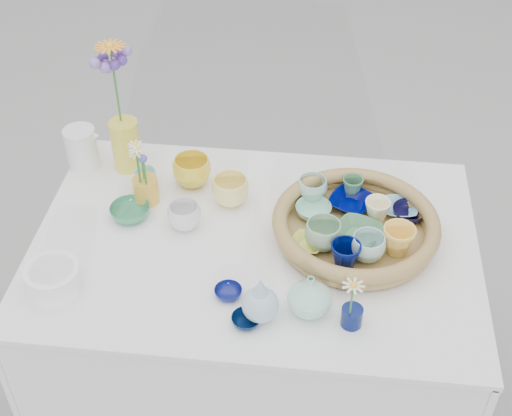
# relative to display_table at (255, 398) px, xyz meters

# --- Properties ---
(ground) EXTENTS (80.00, 80.00, 0.00)m
(ground) POSITION_rel_display_table_xyz_m (0.00, 0.00, 0.00)
(ground) COLOR gray
(display_table) EXTENTS (1.26, 0.86, 0.77)m
(display_table) POSITION_rel_display_table_xyz_m (0.00, 0.00, 0.00)
(display_table) COLOR white
(display_table) RESTS_ON ground
(wicker_tray) EXTENTS (0.47, 0.47, 0.08)m
(wicker_tray) POSITION_rel_display_table_xyz_m (0.28, 0.05, 0.80)
(wicker_tray) COLOR olive
(wicker_tray) RESTS_ON display_table
(tray_ceramic_0) EXTENTS (0.17, 0.17, 0.03)m
(tray_ceramic_0) POSITION_rel_display_table_xyz_m (0.27, 0.16, 0.80)
(tray_ceramic_0) COLOR #000559
(tray_ceramic_0) RESTS_ON wicker_tray
(tray_ceramic_1) EXTENTS (0.11, 0.11, 0.03)m
(tray_ceramic_1) POSITION_rel_display_table_xyz_m (0.44, 0.13, 0.80)
(tray_ceramic_1) COLOR black
(tray_ceramic_1) RESTS_ON wicker_tray
(tray_ceramic_2) EXTENTS (0.10, 0.10, 0.08)m
(tray_ceramic_2) POSITION_rel_display_table_xyz_m (0.39, -0.02, 0.83)
(tray_ceramic_2) COLOR #FFD05A
(tray_ceramic_2) RESTS_ON wicker_tray
(tray_ceramic_3) EXTENTS (0.16, 0.16, 0.03)m
(tray_ceramic_3) POSITION_rel_display_table_xyz_m (0.29, 0.03, 0.80)
(tray_ceramic_3) COLOR #468256
(tray_ceramic_3) RESTS_ON wicker_tray
(tray_ceramic_4) EXTENTS (0.13, 0.13, 0.08)m
(tray_ceramic_4) POSITION_rel_display_table_xyz_m (0.19, -0.02, 0.82)
(tray_ceramic_4) COLOR #83AD8E
(tray_ceramic_4) RESTS_ON wicker_tray
(tray_ceramic_5) EXTENTS (0.13, 0.13, 0.03)m
(tray_ceramic_5) POSITION_rel_display_table_xyz_m (0.16, 0.11, 0.80)
(tray_ceramic_5) COLOR #8DD4B3
(tray_ceramic_5) RESTS_ON wicker_tray
(tray_ceramic_6) EXTENTS (0.11, 0.11, 0.07)m
(tray_ceramic_6) POSITION_rel_display_table_xyz_m (0.15, 0.19, 0.82)
(tray_ceramic_6) COLOR #9DC8C0
(tray_ceramic_6) RESTS_ON wicker_tray
(tray_ceramic_7) EXTENTS (0.10, 0.10, 0.07)m
(tray_ceramic_7) POSITION_rel_display_table_xyz_m (0.34, 0.11, 0.82)
(tray_ceramic_7) COLOR #FEF7CE
(tray_ceramic_7) RESTS_ON wicker_tray
(tray_ceramic_8) EXTENTS (0.11, 0.11, 0.03)m
(tray_ceramic_8) POSITION_rel_display_table_xyz_m (0.41, 0.15, 0.80)
(tray_ceramic_8) COLOR #87C6EE
(tray_ceramic_8) RESTS_ON wicker_tray
(tray_ceramic_9) EXTENTS (0.10, 0.10, 0.08)m
(tray_ceramic_9) POSITION_rel_display_table_xyz_m (0.25, -0.09, 0.82)
(tray_ceramic_9) COLOR #010C4A
(tray_ceramic_9) RESTS_ON wicker_tray
(tray_ceramic_10) EXTENTS (0.11, 0.11, 0.02)m
(tray_ceramic_10) POSITION_rel_display_table_xyz_m (0.15, -0.03, 0.79)
(tray_ceramic_10) COLOR #EFF362
(tray_ceramic_10) RESTS_ON wicker_tray
(tray_ceramic_11) EXTENTS (0.11, 0.11, 0.08)m
(tray_ceramic_11) POSITION_rel_display_table_xyz_m (0.31, -0.05, 0.82)
(tray_ceramic_11) COLOR #ABD5D2
(tray_ceramic_11) RESTS_ON wicker_tray
(tray_ceramic_12) EXTENTS (0.08, 0.08, 0.06)m
(tray_ceramic_12) POSITION_rel_display_table_xyz_m (0.27, 0.22, 0.81)
(tray_ceramic_12) COLOR #467D54
(tray_ceramic_12) RESTS_ON wicker_tray
(loose_ceramic_0) EXTENTS (0.14, 0.14, 0.09)m
(loose_ceramic_0) POSITION_rel_display_table_xyz_m (-0.22, 0.24, 0.81)
(loose_ceramic_0) COLOR gold
(loose_ceramic_0) RESTS_ON display_table
(loose_ceramic_1) EXTENTS (0.14, 0.14, 0.09)m
(loose_ceramic_1) POSITION_rel_display_table_xyz_m (-0.09, 0.16, 0.81)
(loose_ceramic_1) COLOR #F8E47E
(loose_ceramic_1) RESTS_ON display_table
(loose_ceramic_2) EXTENTS (0.15, 0.15, 0.04)m
(loose_ceramic_2) POSITION_rel_display_table_xyz_m (-0.38, 0.06, 0.78)
(loose_ceramic_2) COLOR #338259
(loose_ceramic_2) RESTS_ON display_table
(loose_ceramic_3) EXTENTS (0.12, 0.12, 0.08)m
(loose_ceramic_3) POSITION_rel_display_table_xyz_m (-0.21, 0.04, 0.80)
(loose_ceramic_3) COLOR silver
(loose_ceramic_3) RESTS_ON display_table
(loose_ceramic_4) EXTENTS (0.09, 0.09, 0.02)m
(loose_ceramic_4) POSITION_rel_display_table_xyz_m (-0.05, -0.22, 0.78)
(loose_ceramic_4) COLOR #0B135E
(loose_ceramic_4) RESTS_ON display_table
(loose_ceramic_5) EXTENTS (0.07, 0.07, 0.06)m
(loose_ceramic_5) POSITION_rel_display_table_xyz_m (-0.36, 0.20, 0.80)
(loose_ceramic_5) COLOR #9BDDCD
(loose_ceramic_5) RESTS_ON display_table
(loose_ceramic_6) EXTENTS (0.09, 0.09, 0.02)m
(loose_ceramic_6) POSITION_rel_display_table_xyz_m (0.01, -0.30, 0.78)
(loose_ceramic_6) COLOR #041538
(loose_ceramic_6) RESTS_ON display_table
(fluted_bowl) EXTENTS (0.18, 0.18, 0.07)m
(fluted_bowl) POSITION_rel_display_table_xyz_m (-0.50, -0.25, 0.80)
(fluted_bowl) COLOR white
(fluted_bowl) RESTS_ON display_table
(bud_vase_paleblue) EXTENTS (0.10, 0.10, 0.14)m
(bud_vase_paleblue) POSITION_rel_display_table_xyz_m (0.05, -0.28, 0.84)
(bud_vase_paleblue) COLOR #9CBFCE
(bud_vase_paleblue) RESTS_ON display_table
(bud_vase_seafoam) EXTENTS (0.13, 0.13, 0.12)m
(bud_vase_seafoam) POSITION_rel_display_table_xyz_m (0.17, -0.24, 0.82)
(bud_vase_seafoam) COLOR #9DD9C3
(bud_vase_seafoam) RESTS_ON display_table
(bud_vase_cobalt) EXTENTS (0.07, 0.07, 0.05)m
(bud_vase_cobalt) POSITION_rel_display_table_xyz_m (0.27, -0.28, 0.79)
(bud_vase_cobalt) COLOR #07124A
(bud_vase_cobalt) RESTS_ON display_table
(single_daisy) EXTENTS (0.08, 0.08, 0.12)m
(single_daisy) POSITION_rel_display_table_xyz_m (0.27, -0.29, 0.87)
(single_daisy) COLOR white
(single_daisy) RESTS_ON bud_vase_cobalt
(tall_vase_yellow) EXTENTS (0.11, 0.11, 0.17)m
(tall_vase_yellow) POSITION_rel_display_table_xyz_m (-0.44, 0.30, 0.85)
(tall_vase_yellow) COLOR gold
(tall_vase_yellow) RESTS_ON display_table
(gerbera) EXTENTS (0.10, 0.10, 0.27)m
(gerbera) POSITION_rel_display_table_xyz_m (-0.45, 0.31, 1.06)
(gerbera) COLOR orange
(gerbera) RESTS_ON tall_vase_yellow
(hydrangea) EXTENTS (0.10, 0.10, 0.29)m
(hydrangea) POSITION_rel_display_table_xyz_m (-0.45, 0.31, 1.04)
(hydrangea) COLOR #4D3096
(hydrangea) RESTS_ON tall_vase_yellow
(white_pitcher) EXTENTS (0.17, 0.15, 0.13)m
(white_pitcher) POSITION_rel_display_table_xyz_m (-0.59, 0.29, 0.83)
(white_pitcher) COLOR silver
(white_pitcher) RESTS_ON display_table
(daisy_cup) EXTENTS (0.10, 0.10, 0.08)m
(daisy_cup) POSITION_rel_display_table_xyz_m (-0.35, 0.14, 0.81)
(daisy_cup) COLOR gold
(daisy_cup) RESTS_ON display_table
(daisy_posy) EXTENTS (0.09, 0.09, 0.14)m
(daisy_posy) POSITION_rel_display_table_xyz_m (-0.34, 0.12, 0.91)
(daisy_posy) COLOR white
(daisy_posy) RESTS_ON daisy_cup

